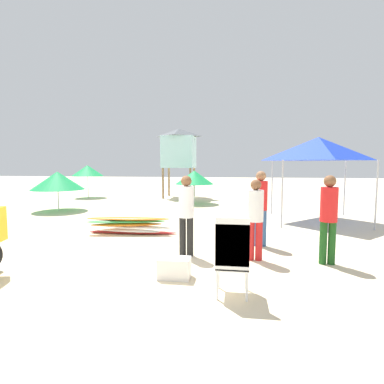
% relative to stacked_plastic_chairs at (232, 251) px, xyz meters
% --- Properties ---
extents(ground, '(80.00, 80.00, 0.00)m').
position_rel_stacked_plastic_chairs_xyz_m(ground, '(-2.25, 0.50, -0.70)').
color(ground, beige).
extents(stacked_plastic_chairs, '(0.48, 0.48, 1.20)m').
position_rel_stacked_plastic_chairs_xyz_m(stacked_plastic_chairs, '(0.00, 0.00, 0.00)').
color(stacked_plastic_chairs, white).
rests_on(stacked_plastic_chairs, ground).
extents(surfboard_pile, '(2.52, 0.75, 0.48)m').
position_rel_stacked_plastic_chairs_xyz_m(surfboard_pile, '(-2.91, 3.71, -0.46)').
color(surfboard_pile, red).
rests_on(surfboard_pile, ground).
extents(lifeguard_near_left, '(0.32, 0.32, 1.71)m').
position_rel_stacked_plastic_chairs_xyz_m(lifeguard_near_left, '(-0.99, 1.93, 0.28)').
color(lifeguard_near_left, black).
rests_on(lifeguard_near_left, ground).
extents(lifeguard_near_center, '(0.32, 0.32, 1.78)m').
position_rel_stacked_plastic_chairs_xyz_m(lifeguard_near_center, '(0.62, 2.96, 0.33)').
color(lifeguard_near_center, '#33598C').
rests_on(lifeguard_near_center, ground).
extents(lifeguard_near_right, '(0.32, 0.32, 1.64)m').
position_rel_stacked_plastic_chairs_xyz_m(lifeguard_near_right, '(0.44, 1.84, 0.24)').
color(lifeguard_near_right, red).
rests_on(lifeguard_near_right, ground).
extents(lifeguard_far_right, '(0.32, 0.32, 1.73)m').
position_rel_stacked_plastic_chairs_xyz_m(lifeguard_far_right, '(1.82, 1.78, 0.30)').
color(lifeguard_far_right, '#194C19').
rests_on(lifeguard_far_right, ground).
extents(popup_canopy, '(2.73, 2.73, 2.85)m').
position_rel_stacked_plastic_chairs_xyz_m(popup_canopy, '(2.78, 6.56, 1.76)').
color(popup_canopy, '#B2B2B7').
rests_on(popup_canopy, ground).
extents(lifeguard_tower, '(1.98, 1.98, 3.98)m').
position_rel_stacked_plastic_chairs_xyz_m(lifeguard_tower, '(-3.25, 13.32, 2.16)').
color(lifeguard_tower, olive).
rests_on(lifeguard_tower, ground).
extents(beach_umbrella_left, '(1.80, 1.80, 1.88)m').
position_rel_stacked_plastic_chairs_xyz_m(beach_umbrella_left, '(-8.48, 12.43, 0.87)').
color(beach_umbrella_left, beige).
rests_on(beach_umbrella_left, ground).
extents(beach_umbrella_mid, '(2.15, 2.15, 1.64)m').
position_rel_stacked_plastic_chairs_xyz_m(beach_umbrella_mid, '(-7.29, 7.45, 0.56)').
color(beach_umbrella_mid, beige).
rests_on(beach_umbrella_mid, ground).
extents(beach_umbrella_far, '(1.90, 1.90, 1.63)m').
position_rel_stacked_plastic_chairs_xyz_m(beach_umbrella_far, '(-1.97, 10.51, 0.60)').
color(beach_umbrella_far, beige).
rests_on(beach_umbrella_far, ground).
extents(cooler_box, '(0.54, 0.34, 0.35)m').
position_rel_stacked_plastic_chairs_xyz_m(cooler_box, '(-0.99, 0.63, -0.52)').
color(cooler_box, white).
rests_on(cooler_box, ground).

